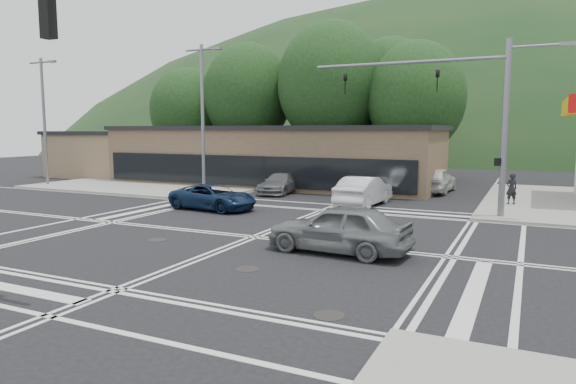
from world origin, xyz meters
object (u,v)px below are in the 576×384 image
at_px(car_queue_b, 436,180).
at_px(pedestrian, 511,189).
at_px(car_queue_a, 364,191).
at_px(car_northbound, 281,183).
at_px(car_blue_west, 213,197).
at_px(car_grey_center, 339,228).

xyz_separation_m(car_queue_b, pedestrian, (4.64, -4.52, 0.12)).
relative_size(car_queue_a, car_queue_b, 0.97).
xyz_separation_m(car_queue_a, car_northbound, (-6.35, 2.87, -0.14)).
bearing_deg(car_blue_west, car_queue_a, -48.75).
bearing_deg(car_queue_b, car_blue_west, 55.59).
bearing_deg(car_grey_center, car_queue_a, -164.05).
xyz_separation_m(car_grey_center, pedestrian, (4.75, 13.43, 0.15)).
height_order(car_blue_west, pedestrian, pedestrian).
relative_size(car_grey_center, pedestrian, 2.94).
relative_size(car_blue_west, car_grey_center, 0.97).
height_order(car_queue_a, car_northbound, car_queue_a).
bearing_deg(car_queue_b, car_queue_a, 74.07).
relative_size(car_grey_center, car_queue_b, 0.97).
height_order(car_queue_a, car_queue_b, car_queue_b).
distance_m(car_queue_a, car_queue_b, 7.89).
xyz_separation_m(car_blue_west, car_northbound, (0.17, 7.41, 0.00)).
bearing_deg(car_northbound, car_grey_center, -60.67).
bearing_deg(pedestrian, car_queue_a, -5.71).
xyz_separation_m(car_blue_west, car_queue_a, (6.52, 4.54, 0.15)).
bearing_deg(car_queue_b, car_grey_center, 92.03).
distance_m(car_queue_b, pedestrian, 6.48).
relative_size(car_northbound, pedestrian, 2.75).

